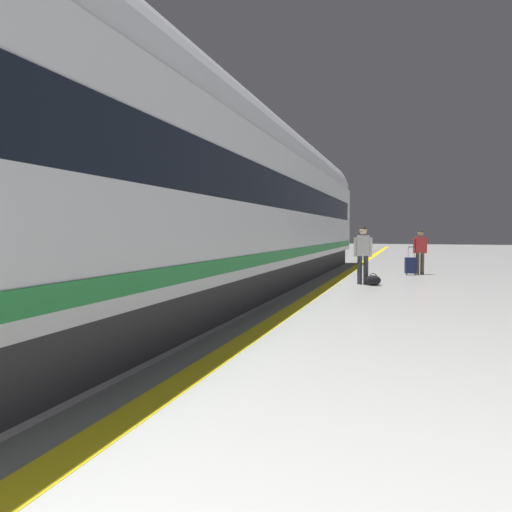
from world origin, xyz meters
TOP-DOWN VIEW (x-y plane):
  - safety_line_strip at (-0.83, 10.00)m, footprint 0.36×80.00m
  - tactile_edge_band at (-1.15, 10.00)m, footprint 0.60×80.00m
  - high_speed_train at (-2.92, 7.57)m, footprint 2.94×33.56m
  - passenger_near at (0.09, 14.23)m, footprint 0.53×0.26m
  - duffel_bag_near at (0.41, 14.00)m, footprint 0.44×0.26m
  - passenger_mid at (1.75, 18.08)m, footprint 0.48×0.29m
  - suitcase_mid at (1.43, 17.76)m, footprint 0.42×0.31m

SIDE VIEW (x-z plane):
  - tactile_edge_band at x=-1.15m, z-range 0.00..0.01m
  - safety_line_strip at x=-0.83m, z-range 0.00..0.01m
  - duffel_bag_near at x=0.41m, z-range -0.03..0.33m
  - suitcase_mid at x=1.43m, z-range -0.17..0.85m
  - passenger_mid at x=1.75m, z-range 0.13..1.75m
  - passenger_near at x=0.09m, z-range 0.14..1.85m
  - high_speed_train at x=-2.92m, z-range 0.02..4.99m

